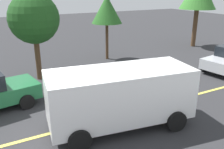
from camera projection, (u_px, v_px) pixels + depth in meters
The scene contains 5 objects.
ground_plane at pixel (59, 131), 8.95m from camera, with size 80.00×80.00×0.00m, color #2D2D30.
lane_marking_centre at pixel (129, 112), 10.29m from camera, with size 28.00×0.16×0.01m, color #E0D14C.
white_van at pixel (120, 95), 8.91m from camera, with size 5.44×2.86×2.20m.
tree_left_verge at pixel (34, 19), 12.97m from camera, with size 2.68×2.68×4.72m.
tree_right_verge at pixel (107, 10), 16.86m from camera, with size 2.11×2.11×4.44m.
Camera 1 is at (-1.96, -7.74, 4.93)m, focal length 39.61 mm.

